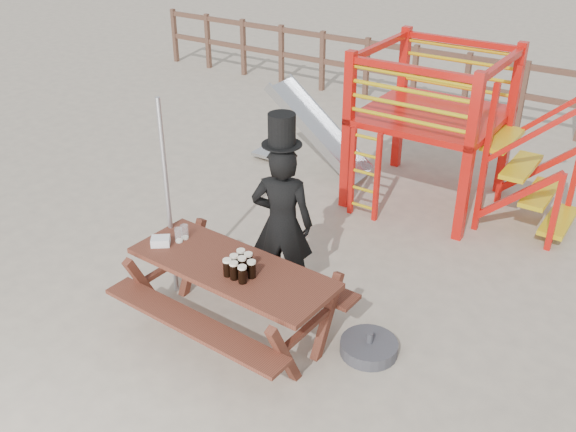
# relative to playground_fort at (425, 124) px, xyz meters

# --- Properties ---
(ground) EXTENTS (60.00, 60.00, 0.00)m
(ground) POSITION_rel_playground_fort_xyz_m (-0.12, -3.58, -1.07)
(ground) COLOR #B6A68E
(ground) RESTS_ON ground
(back_fence) EXTENTS (15.09, 0.09, 1.20)m
(back_fence) POSITION_rel_playground_fort_xyz_m (-0.12, 3.42, -0.34)
(back_fence) COLOR brown
(back_fence) RESTS_ON ground
(playground_fort) EXTENTS (4.71, 1.84, 2.10)m
(playground_fort) POSITION_rel_playground_fort_xyz_m (0.00, 0.00, 0.00)
(playground_fort) COLOR red
(playground_fort) RESTS_ON ground
(picnic_table) EXTENTS (2.09, 1.49, 0.79)m
(picnic_table) POSITION_rel_playground_fort_xyz_m (-0.29, -3.76, -0.58)
(picnic_table) COLOR brown
(picnic_table) RESTS_ON ground
(man_with_hat) EXTENTS (0.74, 0.63, 2.04)m
(man_with_hat) POSITION_rel_playground_fort_xyz_m (-0.26, -2.97, -0.16)
(man_with_hat) COLOR black
(man_with_hat) RESTS_ON ground
(metal_pole) EXTENTS (0.05, 0.05, 2.17)m
(metal_pole) POSITION_rel_playground_fort_xyz_m (-1.26, -3.54, 0.01)
(metal_pole) COLOR #B2B2B7
(metal_pole) RESTS_ON ground
(parasol_base) EXTENTS (0.55, 0.55, 0.23)m
(parasol_base) POSITION_rel_playground_fort_xyz_m (0.95, -3.30, -1.01)
(parasol_base) COLOR #3C3C41
(parasol_base) RESTS_ON ground
(paper_bag) EXTENTS (0.23, 0.22, 0.08)m
(paper_bag) POSITION_rel_playground_fort_xyz_m (-1.10, -3.85, -0.25)
(paper_bag) COLOR white
(paper_bag) RESTS_ON picnic_table
(stout_pints) EXTENTS (0.28, 0.29, 0.17)m
(stout_pints) POSITION_rel_playground_fort_xyz_m (-0.13, -3.83, -0.20)
(stout_pints) COLOR black
(stout_pints) RESTS_ON picnic_table
(empty_glasses) EXTENTS (0.08, 0.16, 0.15)m
(empty_glasses) POSITION_rel_playground_fort_xyz_m (-0.99, -3.67, -0.22)
(empty_glasses) COLOR silver
(empty_glasses) RESTS_ON picnic_table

